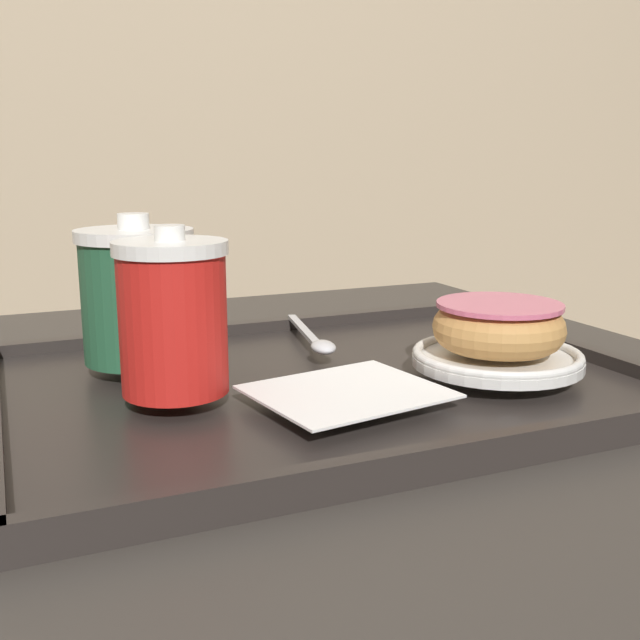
% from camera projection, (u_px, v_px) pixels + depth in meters
% --- Properties ---
extents(wall_behind, '(8.00, 0.05, 2.40)m').
position_uv_depth(wall_behind, '(86.00, 31.00, 1.52)').
color(wall_behind, tan).
rests_on(wall_behind, ground_plane).
extents(cafe_table, '(0.87, 0.88, 0.75)m').
position_uv_depth(cafe_table, '(277.00, 594.00, 0.67)').
color(cafe_table, '#38332D').
rests_on(cafe_table, ground_plane).
extents(serving_tray, '(0.52, 0.39, 0.02)m').
position_uv_depth(serving_tray, '(320.00, 386.00, 0.63)').
color(serving_tray, '#282321').
rests_on(serving_tray, cafe_table).
extents(napkin_paper, '(0.15, 0.13, 0.00)m').
position_uv_depth(napkin_paper, '(347.00, 391.00, 0.56)').
color(napkin_paper, white).
rests_on(napkin_paper, serving_tray).
extents(coffee_cup_front, '(0.08, 0.08, 0.12)m').
position_uv_depth(coffee_cup_front, '(173.00, 316.00, 0.55)').
color(coffee_cup_front, red).
rests_on(coffee_cup_front, serving_tray).
extents(coffee_cup_rear, '(0.10, 0.10, 0.13)m').
position_uv_depth(coffee_cup_rear, '(137.00, 294.00, 0.64)').
color(coffee_cup_rear, '#235638').
rests_on(coffee_cup_rear, serving_tray).
extents(plate_with_chocolate_donut, '(0.14, 0.14, 0.01)m').
position_uv_depth(plate_with_chocolate_donut, '(497.00, 357.00, 0.63)').
color(plate_with_chocolate_donut, white).
rests_on(plate_with_chocolate_donut, serving_tray).
extents(donut_chocolate_glazed, '(0.11, 0.11, 0.04)m').
position_uv_depth(donut_chocolate_glazed, '(499.00, 326.00, 0.62)').
color(donut_chocolate_glazed, tan).
rests_on(donut_chocolate_glazed, plate_with_chocolate_donut).
extents(spoon, '(0.05, 0.17, 0.01)m').
position_uv_depth(spoon, '(316.00, 341.00, 0.70)').
color(spoon, silver).
rests_on(spoon, serving_tray).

